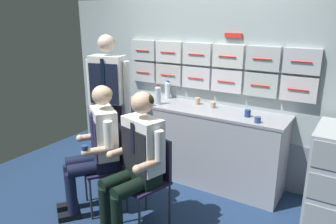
{
  "coord_description": "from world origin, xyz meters",
  "views": [
    {
      "loc": [
        1.67,
        -2.2,
        1.96
      ],
      "look_at": [
        0.0,
        0.46,
        1.01
      ],
      "focal_mm": 34.68,
      "sensor_mm": 36.0,
      "label": 1
    }
  ],
  "objects_px": {
    "crew_member_left": "(96,143)",
    "crew_member_standing": "(109,94)",
    "service_trolley": "(334,175)",
    "crew_member_right": "(136,157)",
    "water_bottle_tall": "(167,90)",
    "folding_chair_left": "(113,158)",
    "folding_chair_right": "(150,171)",
    "coffee_cup_white": "(213,105)"
  },
  "relations": [
    {
      "from": "crew_member_standing",
      "to": "water_bottle_tall",
      "type": "distance_m",
      "value": 0.79
    },
    {
      "from": "crew_member_left",
      "to": "service_trolley",
      "type": "bearing_deg",
      "value": 25.08
    },
    {
      "from": "crew_member_left",
      "to": "crew_member_standing",
      "type": "bearing_deg",
      "value": 120.75
    },
    {
      "from": "service_trolley",
      "to": "folding_chair_right",
      "type": "height_order",
      "value": "service_trolley"
    },
    {
      "from": "water_bottle_tall",
      "to": "crew_member_standing",
      "type": "bearing_deg",
      "value": -118.66
    },
    {
      "from": "crew_member_left",
      "to": "crew_member_right",
      "type": "bearing_deg",
      "value": -6.2
    },
    {
      "from": "folding_chair_left",
      "to": "water_bottle_tall",
      "type": "bearing_deg",
      "value": 93.93
    },
    {
      "from": "service_trolley",
      "to": "crew_member_right",
      "type": "bearing_deg",
      "value": -146.06
    },
    {
      "from": "crew_member_left",
      "to": "crew_member_standing",
      "type": "relative_size",
      "value": 0.75
    },
    {
      "from": "coffee_cup_white",
      "to": "crew_member_left",
      "type": "bearing_deg",
      "value": -120.28
    },
    {
      "from": "folding_chair_left",
      "to": "crew_member_left",
      "type": "distance_m",
      "value": 0.25
    },
    {
      "from": "crew_member_right",
      "to": "water_bottle_tall",
      "type": "relative_size",
      "value": 5.61
    },
    {
      "from": "crew_member_left",
      "to": "folding_chair_right",
      "type": "bearing_deg",
      "value": 9.13
    },
    {
      "from": "service_trolley",
      "to": "crew_member_right",
      "type": "xyz_separation_m",
      "value": [
        -1.52,
        -1.02,
        0.22
      ]
    },
    {
      "from": "crew_member_right",
      "to": "crew_member_standing",
      "type": "xyz_separation_m",
      "value": [
        -0.91,
        0.68,
        0.31
      ]
    },
    {
      "from": "coffee_cup_white",
      "to": "water_bottle_tall",
      "type": "bearing_deg",
      "value": 171.44
    },
    {
      "from": "folding_chair_right",
      "to": "folding_chair_left",
      "type": "bearing_deg",
      "value": 175.89
    },
    {
      "from": "crew_member_left",
      "to": "crew_member_standing",
      "type": "height_order",
      "value": "crew_member_standing"
    },
    {
      "from": "crew_member_left",
      "to": "coffee_cup_white",
      "type": "bearing_deg",
      "value": 59.72
    },
    {
      "from": "service_trolley",
      "to": "folding_chair_left",
      "type": "height_order",
      "value": "service_trolley"
    },
    {
      "from": "crew_member_left",
      "to": "coffee_cup_white",
      "type": "xyz_separation_m",
      "value": [
        0.7,
        1.21,
        0.22
      ]
    },
    {
      "from": "crew_member_standing",
      "to": "folding_chair_right",
      "type": "bearing_deg",
      "value": -28.82
    },
    {
      "from": "folding_chair_left",
      "to": "folding_chair_right",
      "type": "xyz_separation_m",
      "value": [
        0.49,
        -0.04,
        0.0
      ]
    },
    {
      "from": "crew_member_left",
      "to": "crew_member_right",
      "type": "height_order",
      "value": "crew_member_right"
    },
    {
      "from": "crew_member_left",
      "to": "folding_chair_right",
      "type": "height_order",
      "value": "crew_member_left"
    },
    {
      "from": "coffee_cup_white",
      "to": "crew_member_standing",
      "type": "bearing_deg",
      "value": -151.15
    },
    {
      "from": "folding_chair_left",
      "to": "coffee_cup_white",
      "type": "relative_size",
      "value": 12.2
    },
    {
      "from": "folding_chair_right",
      "to": "coffee_cup_white",
      "type": "height_order",
      "value": "coffee_cup_white"
    },
    {
      "from": "folding_chair_right",
      "to": "water_bottle_tall",
      "type": "relative_size",
      "value": 3.67
    },
    {
      "from": "service_trolley",
      "to": "coffee_cup_white",
      "type": "relative_size",
      "value": 13.78
    },
    {
      "from": "service_trolley",
      "to": "folding_chair_left",
      "type": "xyz_separation_m",
      "value": [
        -1.97,
        -0.84,
        0.02
      ]
    },
    {
      "from": "water_bottle_tall",
      "to": "coffee_cup_white",
      "type": "bearing_deg",
      "value": -8.56
    },
    {
      "from": "service_trolley",
      "to": "crew_member_right",
      "type": "relative_size",
      "value": 0.74
    },
    {
      "from": "folding_chair_right",
      "to": "water_bottle_tall",
      "type": "height_order",
      "value": "water_bottle_tall"
    },
    {
      "from": "crew_member_standing",
      "to": "crew_member_right",
      "type": "bearing_deg",
      "value": -36.64
    },
    {
      "from": "crew_member_right",
      "to": "water_bottle_tall",
      "type": "distance_m",
      "value": 1.5
    },
    {
      "from": "crew_member_left",
      "to": "water_bottle_tall",
      "type": "xyz_separation_m",
      "value": [
        0.01,
        1.31,
        0.29
      ]
    },
    {
      "from": "crew_member_right",
      "to": "coffee_cup_white",
      "type": "distance_m",
      "value": 1.29
    },
    {
      "from": "service_trolley",
      "to": "water_bottle_tall",
      "type": "bearing_deg",
      "value": 170.43
    },
    {
      "from": "service_trolley",
      "to": "crew_member_left",
      "type": "distance_m",
      "value": 2.29
    },
    {
      "from": "water_bottle_tall",
      "to": "service_trolley",
      "type": "bearing_deg",
      "value": -9.57
    },
    {
      "from": "crew_member_right",
      "to": "coffee_cup_white",
      "type": "relative_size",
      "value": 18.64
    }
  ]
}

